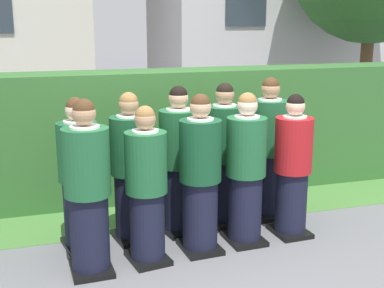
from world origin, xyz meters
TOP-DOWN VIEW (x-y plane):
  - ground_plane at (0.00, 0.00)m, footprint 60.00×60.00m
  - student_front_row_0 at (-1.12, -0.13)m, footprint 0.42×0.52m
  - student_front_row_1 at (-0.56, -0.07)m, footprint 0.42×0.49m
  - student_front_row_2 at (0.00, 0.01)m, footprint 0.42×0.52m
  - student_front_row_3 at (0.51, 0.07)m, footprint 0.41×0.51m
  - student_in_red_blazer at (1.07, 0.10)m, footprint 0.40×0.50m
  - student_rear_row_0 at (-1.14, 0.44)m, footprint 0.43×0.50m
  - student_rear_row_1 at (-0.61, 0.49)m, footprint 0.44×0.51m
  - student_rear_row_2 at (-0.07, 0.54)m, footprint 0.45×0.52m
  - student_rear_row_3 at (0.49, 0.63)m, footprint 0.45×0.52m
  - student_rear_row_4 at (1.06, 0.68)m, footprint 0.43×0.50m
  - hedge at (0.00, 1.85)m, footprint 8.72×0.70m
  - lawn_strip at (0.00, 1.05)m, footprint 8.72×0.90m

SIDE VIEW (x-z plane):
  - ground_plane at x=0.00m, z-range 0.00..0.00m
  - lawn_strip at x=0.00m, z-range 0.00..0.01m
  - student_front_row_1 at x=-0.56m, z-range -0.04..1.49m
  - student_in_red_blazer at x=1.07m, z-range -0.04..1.51m
  - student_rear_row_0 at x=-1.14m, z-range -0.04..1.52m
  - student_rear_row_1 at x=-0.61m, z-range -0.04..1.55m
  - student_front_row_3 at x=0.51m, z-range -0.04..1.55m
  - student_front_row_2 at x=0.00m, z-range -0.04..1.57m
  - student_rear_row_2 at x=-0.07m, z-range -0.04..1.58m
  - student_rear_row_3 at x=0.49m, z-range -0.04..1.59m
  - student_front_row_0 at x=-1.12m, z-range -0.04..1.59m
  - student_rear_row_4 at x=1.06m, z-range -0.04..1.62m
  - hedge at x=0.00m, z-range 0.00..1.66m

